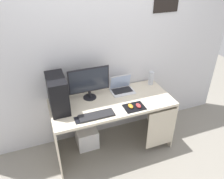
% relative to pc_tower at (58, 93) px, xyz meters
% --- Properties ---
extents(ground_plane, '(8.00, 8.00, 0.00)m').
position_rel_pc_tower_xyz_m(ground_plane, '(0.66, -0.09, -0.98)').
color(ground_plane, gray).
extents(wall_back, '(4.00, 0.05, 2.60)m').
position_rel_pc_tower_xyz_m(wall_back, '(0.66, 0.30, 0.32)').
color(wall_back, silver).
rests_on(wall_back, ground_plane).
extents(desk, '(1.57, 0.69, 0.77)m').
position_rel_pc_tower_xyz_m(desk, '(0.68, -0.10, -0.37)').
color(desk, beige).
rests_on(desk, ground_plane).
extents(pc_tower, '(0.21, 0.42, 0.43)m').
position_rel_pc_tower_xyz_m(pc_tower, '(0.00, 0.00, 0.00)').
color(pc_tower, black).
rests_on(pc_tower, desk).
extents(monitor, '(0.53, 0.17, 0.43)m').
position_rel_pc_tower_xyz_m(monitor, '(0.41, 0.09, 0.02)').
color(monitor, black).
rests_on(monitor, desk).
extents(laptop, '(0.31, 0.23, 0.22)m').
position_rel_pc_tower_xyz_m(laptop, '(0.88, 0.11, -0.17)').
color(laptop, silver).
rests_on(laptop, desk).
extents(speaker, '(0.07, 0.07, 0.20)m').
position_rel_pc_tower_xyz_m(speaker, '(1.34, 0.14, -0.12)').
color(speaker, '#B7BCC6').
rests_on(speaker, desk).
extents(keyboard, '(0.42, 0.14, 0.02)m').
position_rel_pc_tower_xyz_m(keyboard, '(0.38, -0.31, -0.20)').
color(keyboard, '#232326').
rests_on(keyboard, desk).
extents(mousepad, '(0.26, 0.20, 0.00)m').
position_rel_pc_tower_xyz_m(mousepad, '(0.87, -0.30, -0.21)').
color(mousepad, black).
rests_on(mousepad, desk).
extents(mouse_left, '(0.06, 0.10, 0.03)m').
position_rel_pc_tower_xyz_m(mouse_left, '(0.83, -0.29, -0.19)').
color(mouse_left, orange).
rests_on(mouse_left, mousepad).
extents(mouse_right, '(0.06, 0.10, 0.03)m').
position_rel_pc_tower_xyz_m(mouse_right, '(0.92, -0.32, -0.19)').
color(mouse_right, '#B23333').
rests_on(mouse_right, mousepad).
extents(cell_phone, '(0.07, 0.13, 0.01)m').
position_rel_pc_tower_xyz_m(cell_phone, '(0.15, -0.31, -0.21)').
color(cell_phone, black).
rests_on(cell_phone, desk).
extents(subwoofer, '(0.29, 0.29, 0.29)m').
position_rel_pc_tower_xyz_m(subwoofer, '(0.32, 0.05, -0.84)').
color(subwoofer, white).
rests_on(subwoofer, ground_plane).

